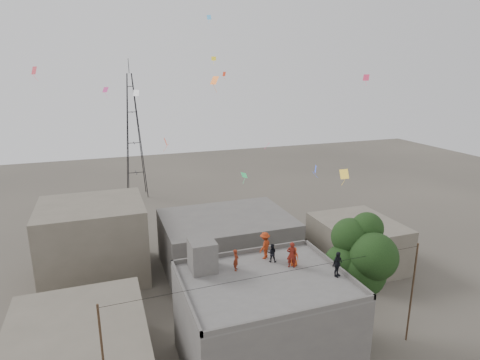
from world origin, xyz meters
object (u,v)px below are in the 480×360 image
(person_red_adult, at_px, (292,255))
(person_dark_adult, at_px, (337,264))
(transmission_tower, at_px, (134,136))
(stair_head_box, at_px, (202,255))
(tree, at_px, (362,258))

(person_red_adult, xyz_separation_m, person_dark_adult, (2.11, -2.01, -0.06))
(person_dark_adult, bearing_deg, transmission_tower, 77.51)
(stair_head_box, xyz_separation_m, person_dark_adult, (7.60, -3.57, -0.18))
(transmission_tower, distance_m, person_dark_adult, 41.87)
(person_red_adult, height_order, person_dark_adult, person_red_adult)
(transmission_tower, xyz_separation_m, person_dark_adult, (8.40, -40.97, -2.15))
(stair_head_box, height_order, transmission_tower, transmission_tower)
(person_red_adult, bearing_deg, stair_head_box, 6.33)
(transmission_tower, relative_size, person_dark_adult, 12.27)
(tree, relative_size, person_red_adult, 5.23)
(transmission_tower, bearing_deg, person_red_adult, -80.83)
(person_dark_adult, bearing_deg, tree, 3.68)
(stair_head_box, height_order, person_dark_adult, stair_head_box)
(stair_head_box, bearing_deg, transmission_tower, 91.23)
(stair_head_box, relative_size, tree, 0.22)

